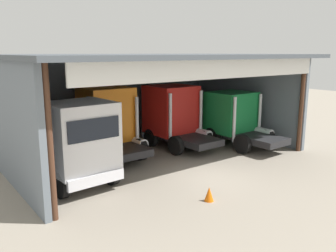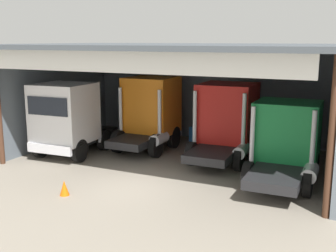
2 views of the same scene
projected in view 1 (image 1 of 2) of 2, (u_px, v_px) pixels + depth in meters
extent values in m
plane|color=gray|center=(210.00, 177.00, 16.02)|extent=(80.00, 80.00, 0.00)
cube|color=slate|center=(113.00, 99.00, 22.60)|extent=(14.69, 0.24, 5.27)
cube|color=slate|center=(8.00, 124.00, 14.72)|extent=(0.24, 9.10, 5.27)
cube|color=slate|center=(244.00, 97.00, 23.36)|extent=(0.24, 9.10, 5.27)
cube|color=#474E55|center=(158.00, 56.00, 18.10)|extent=(15.29, 10.07, 0.20)
cylinder|color=#4C2D1E|center=(50.00, 144.00, 11.42)|extent=(0.24, 0.24, 5.27)
cylinder|color=#4C2D1E|center=(301.00, 106.00, 19.78)|extent=(0.24, 0.24, 5.27)
cube|color=white|center=(219.00, 68.00, 14.71)|extent=(13.22, 0.12, 0.90)
cube|color=white|center=(80.00, 136.00, 14.35)|extent=(2.66, 2.51, 2.82)
cube|color=black|center=(94.00, 129.00, 13.34)|extent=(2.15, 0.17, 0.84)
cube|color=silver|center=(97.00, 180.00, 13.72)|extent=(2.41, 0.29, 0.44)
cube|color=#232326|center=(63.00, 161.00, 16.03)|extent=(2.07, 3.45, 0.36)
cylinder|color=silver|center=(90.00, 130.00, 16.10)|extent=(0.18, 0.18, 3.07)
cylinder|color=silver|center=(40.00, 138.00, 14.66)|extent=(0.18, 0.18, 3.07)
cylinder|color=silver|center=(41.00, 165.00, 15.07)|extent=(0.62, 1.23, 0.56)
cylinder|color=black|center=(111.00, 172.00, 15.03)|extent=(0.36, 1.12, 1.10)
cylinder|color=black|center=(61.00, 185.00, 13.63)|extent=(0.36, 1.12, 1.10)
cylinder|color=black|center=(86.00, 160.00, 16.77)|extent=(0.36, 1.12, 1.10)
cylinder|color=black|center=(39.00, 170.00, 15.37)|extent=(0.36, 1.12, 1.10)
cube|color=orange|center=(106.00, 115.00, 18.79)|extent=(2.48, 2.29, 2.93)
cube|color=black|center=(96.00, 103.00, 19.59)|extent=(2.10, 0.06, 0.88)
cube|color=silver|center=(98.00, 139.00, 20.04)|extent=(2.35, 0.16, 0.44)
cube|color=#232326|center=(122.00, 149.00, 17.82)|extent=(1.86, 2.98, 0.36)
cylinder|color=silver|center=(98.00, 128.00, 17.19)|extent=(0.18, 0.18, 2.72)
cylinder|color=silver|center=(137.00, 123.00, 18.50)|extent=(0.18, 0.18, 2.72)
cylinder|color=silver|center=(138.00, 142.00, 18.68)|extent=(0.56, 1.20, 0.56)
cylinder|color=black|center=(85.00, 147.00, 18.86)|extent=(0.30, 1.16, 1.16)
cylinder|color=black|center=(121.00, 141.00, 20.13)|extent=(0.30, 1.16, 1.16)
cylinder|color=black|center=(103.00, 156.00, 17.22)|extent=(0.30, 1.16, 1.16)
cylinder|color=black|center=(141.00, 149.00, 18.49)|extent=(0.30, 1.16, 1.16)
cube|color=red|center=(171.00, 109.00, 21.13)|extent=(2.60, 2.53, 2.84)
cube|color=black|center=(158.00, 99.00, 22.00)|extent=(2.17, 0.10, 0.85)
cube|color=silver|center=(158.00, 130.00, 22.43)|extent=(2.42, 0.21, 0.44)
cube|color=#232326|center=(191.00, 139.00, 20.01)|extent=(1.98, 3.40, 0.36)
cylinder|color=silver|center=(170.00, 119.00, 19.42)|extent=(0.18, 0.18, 2.84)
cylinder|color=silver|center=(201.00, 115.00, 20.80)|extent=(0.18, 0.18, 2.84)
cylinder|color=silver|center=(202.00, 134.00, 20.91)|extent=(0.58, 1.21, 0.56)
cylinder|color=black|center=(151.00, 138.00, 21.17)|extent=(0.32, 1.08, 1.08)
cylinder|color=black|center=(180.00, 132.00, 22.53)|extent=(0.32, 1.08, 1.08)
cylinder|color=black|center=(176.00, 146.00, 19.36)|extent=(0.32, 1.08, 1.08)
cylinder|color=black|center=(205.00, 139.00, 20.72)|extent=(0.32, 1.08, 1.08)
cube|color=#197F3D|center=(231.00, 112.00, 21.51)|extent=(2.56, 2.32, 2.43)
cube|color=black|center=(217.00, 103.00, 22.32)|extent=(2.14, 0.10, 0.73)
cube|color=silver|center=(216.00, 130.00, 22.69)|extent=(2.40, 0.20, 0.44)
cube|color=#232326|center=(255.00, 138.00, 20.30)|extent=(1.95, 3.51, 0.36)
cylinder|color=silver|center=(234.00, 120.00, 19.87)|extent=(0.18, 0.18, 2.59)
cylinder|color=silver|center=(260.00, 115.00, 21.24)|extent=(0.18, 0.18, 2.59)
cylinder|color=silver|center=(263.00, 132.00, 21.19)|extent=(0.58, 1.21, 0.56)
cylinder|color=black|center=(212.00, 136.00, 21.49)|extent=(0.32, 1.09, 1.08)
cylinder|color=black|center=(236.00, 131.00, 22.83)|extent=(0.32, 1.09, 1.08)
cylinder|color=black|center=(242.00, 144.00, 19.67)|extent=(0.32, 1.09, 1.08)
cylinder|color=black|center=(267.00, 138.00, 21.01)|extent=(0.32, 1.09, 1.08)
cylinder|color=gold|center=(124.00, 136.00, 21.87)|extent=(0.58, 0.58, 0.89)
cube|color=#1E59A5|center=(125.00, 136.00, 21.63)|extent=(0.90, 0.60, 1.00)
cone|color=orange|center=(209.00, 194.00, 13.40)|extent=(0.36, 0.36, 0.56)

